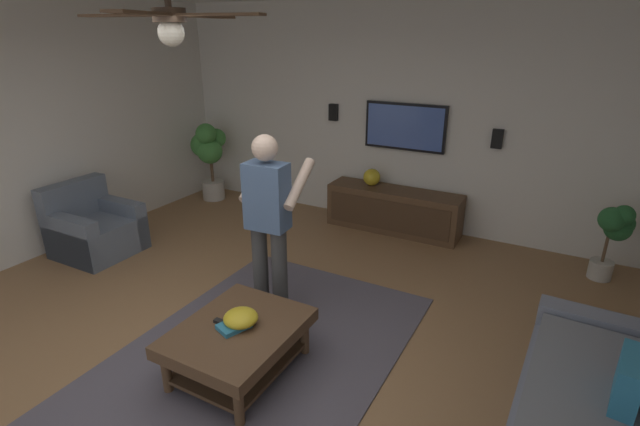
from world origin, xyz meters
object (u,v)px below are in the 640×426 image
potted_plant_tall (208,151)px  coffee_table (238,338)px  vase_round (372,177)px  wall_speaker_right (333,112)px  wall_speaker_left (497,139)px  bowl (241,318)px  potted_plant_short (616,230)px  person_standing (269,215)px  remote_white (233,323)px  tv (405,127)px  media_console (393,210)px  remote_black (223,323)px  ceiling_fan (171,20)px  armchair (94,230)px  book (234,326)px

potted_plant_tall → coffee_table: bearing=-136.1°
vase_round → wall_speaker_right: size_ratio=1.00×
potted_plant_tall → wall_speaker_left: wall_speaker_left is taller
bowl → vase_round: (3.13, 0.29, 0.20)m
potted_plant_short → person_standing: bearing=127.9°
potted_plant_tall → remote_white: (-2.90, -2.76, -0.35)m
tv → remote_white: size_ratio=6.91×
media_console → wall_speaker_left: size_ratio=7.73×
coffee_table → wall_speaker_left: size_ratio=4.55×
potted_plant_short → bowl: size_ratio=3.31×
coffee_table → bowl: 0.17m
person_standing → remote_black: (-0.87, -0.16, -0.52)m
person_standing → potted_plant_short: person_standing is taller
ceiling_fan → potted_plant_tall: bearing=40.2°
media_console → wall_speaker_left: bearing=103.0°
media_console → remote_black: bearing=-2.9°
armchair → coffee_table: (-0.85, -2.75, 0.02)m
coffee_table → wall_speaker_right: wall_speaker_right is taller
tv → vase_round: tv is taller
vase_round → wall_speaker_left: (0.22, -1.43, 0.61)m
wall_speaker_right → ceiling_fan: (-3.40, -0.64, 1.07)m
person_standing → vase_round: (2.32, 0.01, -0.27)m
book → ceiling_fan: ceiling_fan is taller
bowl → wall_speaker_right: size_ratio=1.16×
media_console → ceiling_fan: 3.85m
wall_speaker_right → armchair: bearing=144.8°
wall_speaker_right → person_standing: bearing=-164.9°
wall_speaker_left → wall_speaker_right: 2.12m
media_console → potted_plant_tall: (-0.22, 2.85, 0.48)m
armchair → ceiling_fan: (-0.86, -2.42, 2.20)m
potted_plant_short → book: size_ratio=3.82×
person_standing → tv: bearing=-11.3°
armchair → tv: size_ratio=0.79×
armchair → tv: (2.52, -2.80, 1.03)m
coffee_table → book: book is taller
ceiling_fan → book: bearing=-93.0°
bowl → wall_speaker_left: bearing=-18.8°
coffee_table → ceiling_fan: bearing=91.8°
potted_plant_short → wall_speaker_right: 3.54m
person_standing → wall_speaker_right: (2.54, 0.69, 0.47)m
vase_round → potted_plant_tall: bearing=95.6°
person_standing → potted_plant_tall: size_ratio=1.37×
person_standing → potted_plant_tall: (2.07, 2.52, -0.18)m
remote_black → vase_round: vase_round is taller
book → potted_plant_tall: bearing=-115.9°
coffee_table → bowl: (0.03, -0.01, 0.16)m
potted_plant_short → bowl: (-2.93, 2.44, -0.10)m
remote_black → wall_speaker_right: bearing=102.9°
wall_speaker_right → potted_plant_short: bearing=-97.0°
wall_speaker_right → media_console: bearing=-104.1°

